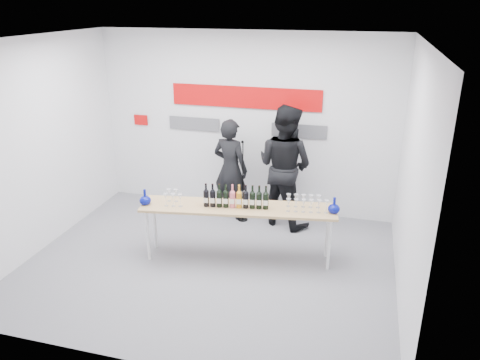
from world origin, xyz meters
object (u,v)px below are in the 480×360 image
at_px(tasting_table, 238,211).
at_px(presenter_right, 285,166).
at_px(mic_stand, 243,197).
at_px(presenter_left, 230,169).

height_order(tasting_table, presenter_right, presenter_right).
bearing_deg(mic_stand, presenter_right, -14.68).
relative_size(presenter_left, mic_stand, 1.21).
bearing_deg(presenter_right, tasting_table, 96.20).
distance_m(presenter_left, mic_stand, 0.49).
xyz_separation_m(tasting_table, presenter_right, (0.40, 1.29, 0.24)).
relative_size(tasting_table, presenter_right, 1.38).
distance_m(tasting_table, presenter_left, 1.39).
bearing_deg(presenter_left, presenter_right, -165.42).
relative_size(presenter_right, mic_stand, 1.42).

